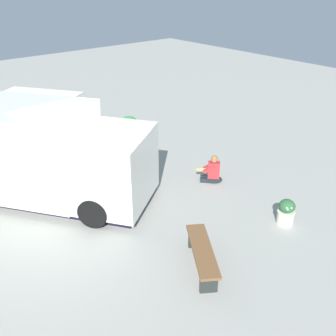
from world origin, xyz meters
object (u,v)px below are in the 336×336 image
at_px(planter_flowering_far, 286,212).
at_px(planter_flowering_near, 129,128).
at_px(person_customer, 212,172).
at_px(plaza_bench, 202,253).
at_px(food_truck, 44,156).

bearing_deg(planter_flowering_far, planter_flowering_near, -1.77).
relative_size(person_customer, planter_flowering_near, 0.96).
relative_size(person_customer, plaza_bench, 0.50).
distance_m(person_customer, planter_flowering_near, 4.16).
bearing_deg(plaza_bench, planter_flowering_near, -23.39).
height_order(person_customer, plaza_bench, person_customer).
bearing_deg(food_truck, plaza_bench, -166.72).
height_order(food_truck, planter_flowering_near, food_truck).
bearing_deg(planter_flowering_near, plaza_bench, 156.61).
bearing_deg(planter_flowering_near, planter_flowering_far, 178.23).
relative_size(person_customer, planter_flowering_far, 1.25).
bearing_deg(food_truck, person_customer, -119.97).
xyz_separation_m(planter_flowering_far, plaza_bench, (0.18, 2.65, 0.04)).
bearing_deg(food_truck, planter_flowering_near, -64.74).
xyz_separation_m(food_truck, planter_flowering_far, (-4.91, -3.77, -0.87)).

